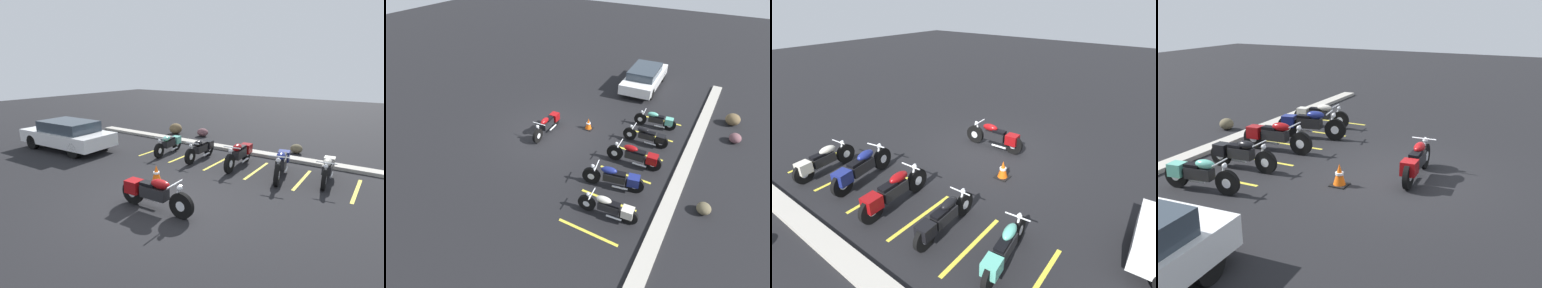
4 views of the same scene
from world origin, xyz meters
TOP-DOWN VIEW (x-y plane):
  - ground at (0.00, 0.00)m, footprint 60.00×60.00m
  - motorcycle_maroon_featured at (-0.00, -0.26)m, footprint 2.22×0.62m
  - parked_bike_0 at (-2.89, 4.06)m, footprint 0.60×1.99m
  - parked_bike_1 at (-1.32, 4.11)m, footprint 0.57×2.04m
  - parked_bike_2 at (0.31, 4.19)m, footprint 0.64×2.27m
  - parked_bike_3 at (1.93, 4.00)m, footprint 0.80×2.28m
  - parked_bike_4 at (3.29, 4.39)m, footprint 0.59×2.08m
  - car_white at (-6.94, 2.00)m, footprint 4.39×2.04m
  - concrete_curb at (0.00, 5.96)m, footprint 18.00×0.50m
  - landscape_rock_0 at (-4.97, 7.20)m, footprint 0.92×0.91m
  - landscape_rock_1 at (-3.41, 7.50)m, footprint 0.67×0.60m
  - landscape_rock_2 at (1.58, 7.06)m, footprint 0.62×0.61m
  - traffic_cone at (-1.19, 1.25)m, footprint 0.40×0.40m
  - stall_line_0 at (-3.66, 4.04)m, footprint 0.10×2.10m
  - stall_line_1 at (-2.09, 4.04)m, footprint 0.10×2.10m
  - stall_line_2 at (-0.52, 4.04)m, footprint 0.10×2.10m
  - stall_line_3 at (1.06, 4.04)m, footprint 0.10×2.10m
  - stall_line_4 at (2.63, 4.04)m, footprint 0.10×2.10m
  - stall_line_5 at (4.20, 4.04)m, footprint 0.10×2.10m

SIDE VIEW (x-z plane):
  - ground at x=0.00m, z-range 0.00..0.00m
  - stall_line_0 at x=-3.66m, z-range 0.00..0.00m
  - stall_line_1 at x=-2.09m, z-range 0.00..0.00m
  - stall_line_2 at x=-0.52m, z-range 0.00..0.00m
  - stall_line_3 at x=1.06m, z-range 0.00..0.00m
  - stall_line_4 at x=2.63m, z-range 0.00..0.00m
  - stall_line_5 at x=4.20m, z-range 0.00..0.00m
  - concrete_curb at x=0.00m, z-range 0.00..0.12m
  - landscape_rock_2 at x=1.58m, z-range 0.00..0.39m
  - landscape_rock_1 at x=-3.41m, z-range 0.00..0.42m
  - traffic_cone at x=-1.19m, z-range -0.02..0.53m
  - landscape_rock_0 at x=-4.97m, z-range 0.00..0.57m
  - parked_bike_0 at x=-2.89m, z-range 0.02..0.81m
  - parked_bike_1 at x=-1.32m, z-range 0.03..0.83m
  - parked_bike_4 at x=3.29m, z-range 0.03..0.84m
  - motorcycle_maroon_featured at x=0.00m, z-range 0.03..0.90m
  - parked_bike_2 at x=0.31m, z-range 0.03..0.92m
  - parked_bike_3 at x=1.93m, z-range 0.03..0.93m
  - car_white at x=-6.94m, z-range 0.04..1.32m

